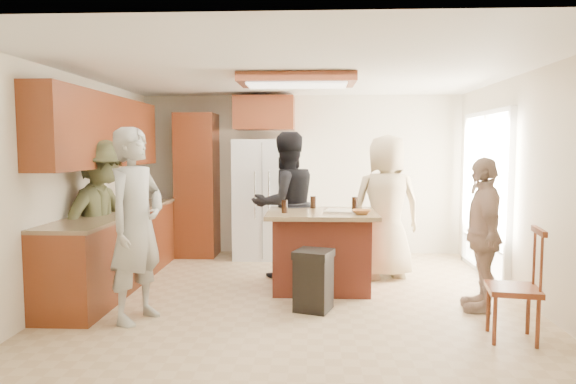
{
  "coord_description": "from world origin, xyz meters",
  "views": [
    {
      "loc": [
        0.17,
        -5.64,
        1.69
      ],
      "look_at": [
        -0.11,
        0.48,
        1.15
      ],
      "focal_mm": 32.0,
      "sensor_mm": 36.0,
      "label": 1
    }
  ],
  "objects_px": {
    "kitchen_island": "(321,249)",
    "spindle_chair": "(516,289)",
    "person_behind_left": "(286,205)",
    "person_front_left": "(136,225)",
    "person_behind_right": "(386,207)",
    "trash_bin": "(314,280)",
    "person_counter": "(102,218)",
    "refrigerator": "(264,199)",
    "person_side_right": "(483,234)"
  },
  "relations": [
    {
      "from": "kitchen_island",
      "to": "spindle_chair",
      "type": "bearing_deg",
      "value": -43.17
    },
    {
      "from": "person_behind_left",
      "to": "person_front_left",
      "type": "bearing_deg",
      "value": 23.6
    },
    {
      "from": "person_behind_right",
      "to": "trash_bin",
      "type": "relative_size",
      "value": 2.94
    },
    {
      "from": "person_behind_right",
      "to": "person_counter",
      "type": "height_order",
      "value": "person_behind_right"
    },
    {
      "from": "person_behind_left",
      "to": "kitchen_island",
      "type": "distance_m",
      "value": 0.87
    },
    {
      "from": "trash_bin",
      "to": "spindle_chair",
      "type": "distance_m",
      "value": 1.91
    },
    {
      "from": "person_front_left",
      "to": "kitchen_island",
      "type": "height_order",
      "value": "person_front_left"
    },
    {
      "from": "person_front_left",
      "to": "trash_bin",
      "type": "relative_size",
      "value": 2.98
    },
    {
      "from": "refrigerator",
      "to": "trash_bin",
      "type": "height_order",
      "value": "refrigerator"
    },
    {
      "from": "person_front_left",
      "to": "kitchen_island",
      "type": "bearing_deg",
      "value": -34.92
    },
    {
      "from": "trash_bin",
      "to": "person_behind_right",
      "type": "bearing_deg",
      "value": 56.11
    },
    {
      "from": "person_counter",
      "to": "person_front_left",
      "type": "bearing_deg",
      "value": -122.14
    },
    {
      "from": "person_behind_left",
      "to": "spindle_chair",
      "type": "relative_size",
      "value": 1.89
    },
    {
      "from": "spindle_chair",
      "to": "person_side_right",
      "type": "bearing_deg",
      "value": 91.19
    },
    {
      "from": "person_front_left",
      "to": "kitchen_island",
      "type": "relative_size",
      "value": 1.47
    },
    {
      "from": "refrigerator",
      "to": "person_side_right",
      "type": "bearing_deg",
      "value": -44.62
    },
    {
      "from": "refrigerator",
      "to": "person_behind_left",
      "type": "bearing_deg",
      "value": -71.71
    },
    {
      "from": "person_behind_left",
      "to": "kitchen_island",
      "type": "xyz_separation_m",
      "value": [
        0.45,
        -0.57,
        -0.47
      ]
    },
    {
      "from": "person_counter",
      "to": "trash_bin",
      "type": "distance_m",
      "value": 2.49
    },
    {
      "from": "person_behind_right",
      "to": "person_counter",
      "type": "relative_size",
      "value": 1.04
    },
    {
      "from": "person_behind_right",
      "to": "kitchen_island",
      "type": "relative_size",
      "value": 1.45
    },
    {
      "from": "refrigerator",
      "to": "trash_bin",
      "type": "bearing_deg",
      "value": -73.77
    },
    {
      "from": "person_side_right",
      "to": "spindle_chair",
      "type": "height_order",
      "value": "person_side_right"
    },
    {
      "from": "person_behind_left",
      "to": "person_behind_right",
      "type": "height_order",
      "value": "person_behind_left"
    },
    {
      "from": "kitchen_island",
      "to": "person_side_right",
      "type": "bearing_deg",
      "value": -23.46
    },
    {
      "from": "person_behind_left",
      "to": "person_behind_right",
      "type": "xyz_separation_m",
      "value": [
        1.29,
        -0.0,
        -0.02
      ]
    },
    {
      "from": "person_behind_left",
      "to": "person_counter",
      "type": "distance_m",
      "value": 2.24
    },
    {
      "from": "spindle_chair",
      "to": "refrigerator",
      "type": "bearing_deg",
      "value": 127.18
    },
    {
      "from": "spindle_chair",
      "to": "kitchen_island",
      "type": "bearing_deg",
      "value": 136.83
    },
    {
      "from": "person_behind_right",
      "to": "person_front_left",
      "type": "bearing_deg",
      "value": 25.53
    },
    {
      "from": "trash_bin",
      "to": "person_front_left",
      "type": "bearing_deg",
      "value": -167.33
    },
    {
      "from": "person_side_right",
      "to": "refrigerator",
      "type": "distance_m",
      "value": 3.49
    },
    {
      "from": "person_side_right",
      "to": "person_counter",
      "type": "relative_size",
      "value": 0.9
    },
    {
      "from": "person_counter",
      "to": "refrigerator",
      "type": "height_order",
      "value": "refrigerator"
    },
    {
      "from": "person_front_left",
      "to": "person_side_right",
      "type": "distance_m",
      "value": 3.49
    },
    {
      "from": "person_side_right",
      "to": "trash_bin",
      "type": "height_order",
      "value": "person_side_right"
    },
    {
      "from": "refrigerator",
      "to": "spindle_chair",
      "type": "xyz_separation_m",
      "value": [
        2.5,
        -3.3,
        -0.45
      ]
    },
    {
      "from": "person_counter",
      "to": "spindle_chair",
      "type": "distance_m",
      "value": 4.33
    },
    {
      "from": "person_behind_left",
      "to": "refrigerator",
      "type": "distance_m",
      "value": 1.23
    },
    {
      "from": "person_side_right",
      "to": "kitchen_island",
      "type": "bearing_deg",
      "value": -104.65
    },
    {
      "from": "person_side_right",
      "to": "trash_bin",
      "type": "xyz_separation_m",
      "value": [
        -1.74,
        -0.1,
        -0.47
      ]
    },
    {
      "from": "person_front_left",
      "to": "person_behind_right",
      "type": "bearing_deg",
      "value": -34.79
    },
    {
      "from": "person_counter",
      "to": "person_behind_left",
      "type": "bearing_deg",
      "value": -46.42
    },
    {
      "from": "person_behind_right",
      "to": "spindle_chair",
      "type": "xyz_separation_m",
      "value": [
        0.83,
        -2.13,
        -0.47
      ]
    },
    {
      "from": "person_behind_right",
      "to": "person_counter",
      "type": "bearing_deg",
      "value": 7.74
    },
    {
      "from": "person_behind_right",
      "to": "trash_bin",
      "type": "distance_m",
      "value": 1.78
    },
    {
      "from": "person_front_left",
      "to": "spindle_chair",
      "type": "relative_size",
      "value": 1.89
    },
    {
      "from": "person_front_left",
      "to": "person_counter",
      "type": "height_order",
      "value": "person_front_left"
    },
    {
      "from": "person_behind_right",
      "to": "person_side_right",
      "type": "relative_size",
      "value": 1.17
    },
    {
      "from": "refrigerator",
      "to": "kitchen_island",
      "type": "xyz_separation_m",
      "value": [
        0.84,
        -1.74,
        -0.43
      ]
    }
  ]
}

